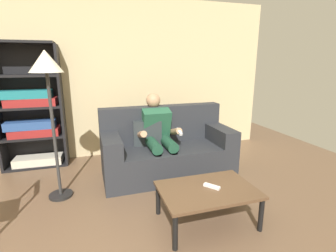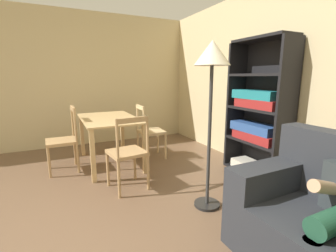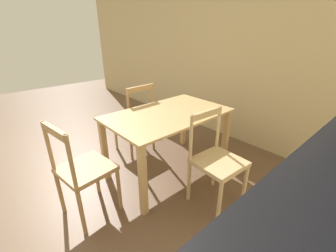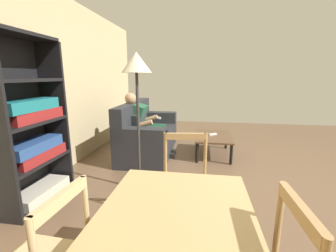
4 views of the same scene
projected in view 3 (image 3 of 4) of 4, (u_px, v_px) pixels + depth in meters
The scene contains 5 objects.
wall_side at pixel (187, 46), 3.84m from camera, with size 0.12×6.35×2.65m, color #C8B586.
dining_table at pixel (168, 123), 2.47m from camera, with size 1.34×0.83×0.76m.
dining_chair_near_wall at pixel (216, 161), 2.08m from camera, with size 0.44×0.44×0.92m.
dining_chair_facing_couch at pixel (83, 170), 1.93m from camera, with size 0.47×0.47×0.94m.
dining_chair_by_doorway at pixel (135, 120), 3.01m from camera, with size 0.43×0.43×0.96m.
Camera 3 is at (-0.47, 2.83, 1.60)m, focal length 23.62 mm.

